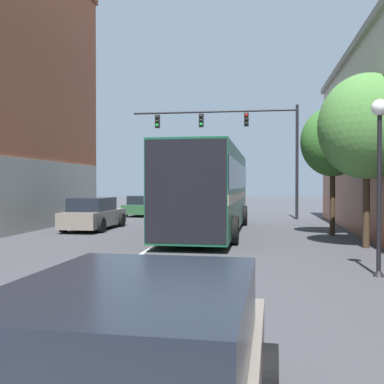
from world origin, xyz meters
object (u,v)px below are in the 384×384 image
at_px(bus, 210,187).
at_px(parked_car_left_mid, 94,214).
at_px(street_tree_near, 367,127).
at_px(street_lamp, 379,161).
at_px(street_tree_far, 333,142).
at_px(traffic_signal_gantry, 240,134).
at_px(parked_car_left_near, 144,206).

relative_size(bus, parked_car_left_mid, 2.61).
relative_size(bus, street_tree_near, 2.11).
height_order(street_lamp, street_tree_far, street_tree_far).
bearing_deg(street_lamp, traffic_signal_gantry, 102.83).
bearing_deg(street_tree_near, bus, 145.61).
bearing_deg(parked_car_left_near, parked_car_left_mid, -172.58).
xyz_separation_m(parked_car_left_mid, traffic_signal_gantry, (6.40, 7.54, 4.43)).
relative_size(bus, parked_car_left_near, 2.98).
distance_m(street_lamp, street_tree_near, 5.00).
height_order(street_lamp, street_tree_near, street_tree_near).
xyz_separation_m(parked_car_left_near, street_tree_near, (11.00, -13.62, 3.32)).
distance_m(street_tree_near, street_tree_far, 3.67).
relative_size(parked_car_left_mid, traffic_signal_gantry, 0.46).
xyz_separation_m(traffic_signal_gantry, street_tree_far, (4.10, -8.31, -1.32)).
bearing_deg(bus, traffic_signal_gantry, -5.94).
height_order(bus, traffic_signal_gantry, traffic_signal_gantry).
bearing_deg(parked_car_left_near, traffic_signal_gantry, -97.25).
xyz_separation_m(street_lamp, street_tree_far, (0.30, 8.37, 1.21)).
bearing_deg(parked_car_left_mid, parked_car_left_near, 0.05).
xyz_separation_m(parked_car_left_mid, street_lamp, (10.20, -9.15, 1.90)).
bearing_deg(street_tree_near, street_tree_far, 97.79).
xyz_separation_m(parked_car_left_mid, street_tree_near, (11.00, -4.41, 3.26)).
distance_m(traffic_signal_gantry, street_tree_far, 9.36).
bearing_deg(traffic_signal_gantry, parked_car_left_mid, -130.34).
relative_size(parked_car_left_near, street_tree_near, 0.71).
bearing_deg(traffic_signal_gantry, street_tree_near, -68.95).
bearing_deg(parked_car_left_near, street_tree_far, -126.15).
relative_size(bus, traffic_signal_gantry, 1.19).
xyz_separation_m(bus, parked_car_left_near, (-5.44, 9.81, -1.32)).
relative_size(street_lamp, street_tree_near, 0.70).
bearing_deg(bus, street_lamp, -150.05).
relative_size(parked_car_left_near, street_tree_far, 0.77).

